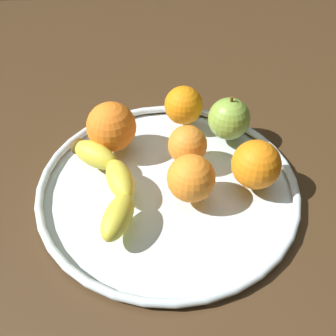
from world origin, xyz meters
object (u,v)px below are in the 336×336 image
Objects in this scene: orange_front_left at (111,127)px; orange_front_right at (184,105)px; fruit_bowl at (168,186)px; orange_back_right at (187,145)px; orange_back_left at (191,178)px; banana at (109,181)px; orange_center at (256,165)px; apple at (229,119)px.

orange_front_left reaches higher than orange_front_right.
orange_back_right is (4.85, -3.21, 3.92)cm from fruit_bowl.
orange_back_left is at bearing -134.37° from orange_front_left.
orange_front_left reaches higher than fruit_bowl.
banana is 9.94cm from orange_front_left.
orange_center reaches higher than orange_back_right.
orange_center is at bearing -148.62° from orange_front_right.
orange_front_right is (4.27, 7.07, -0.17)cm from apple.
orange_front_left is (-1.72, 18.91, 0.49)cm from apple.
orange_back_right is at bearing 127.62° from apple.
apple reaches higher than orange_back_right.
fruit_bowl is 15.63cm from orange_front_right.
banana is 3.37× the size of orange_back_right.
orange_front_left is at bearing 45.63° from orange_back_left.
orange_center reaches higher than orange_back_left.
fruit_bowl is 1.92× the size of banana.
orange_back_left is (-13.03, 7.35, -0.03)cm from apple.
orange_back_right is (-3.84, -11.68, -0.90)cm from orange_front_left.
orange_back_left reaches higher than banana.
orange_center is at bearing -92.32° from fruit_bowl.
fruit_bowl is at bearing 167.07° from orange_front_right.
orange_back_right is at bearing -33.54° from fruit_bowl.
orange_back_right is 9.84cm from orange_front_right.
apple is (10.42, -10.44, 4.33)cm from fruit_bowl.
banana is 19.76cm from orange_front_right.
apple is at bearing -52.38° from orange_back_right.
apple reaches higher than orange_center.
orange_back_left is at bearing 102.44° from orange_center.
fruit_bowl is at bearing 134.94° from apple.
orange_back_left is at bearing -130.27° from fruit_bowl.
orange_back_left is 16.18cm from orange_front_left.
orange_front_right reaches higher than orange_back_right.
orange_center is at bearing -106.19° from banana.
orange_front_right is at bearing -63.16° from orange_front_left.
orange_back_left is 17.30cm from orange_front_right.
apple is 1.17× the size of orange_front_right.
banana is at bearing 121.12° from apple.
orange_back_right is (-5.57, 7.22, -0.41)cm from apple.
banana reaches higher than fruit_bowl.
orange_center is at bearing -119.64° from orange_back_right.
orange_back_left is 0.87× the size of orange_front_left.
apple is 1.07× the size of orange_center.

